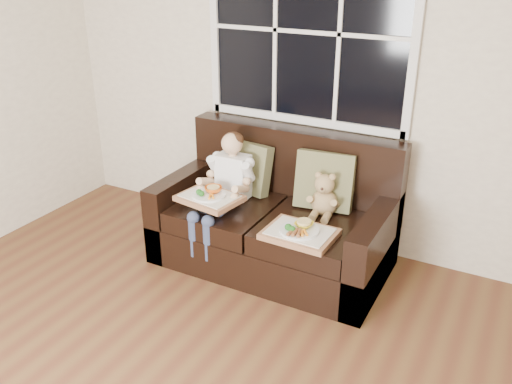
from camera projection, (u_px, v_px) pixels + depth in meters
The scene contains 9 objects.
room_walls at pixel (49, 139), 1.90m from camera, with size 4.52×5.02×2.71m.
window_back at pixel (307, 32), 3.90m from camera, with size 1.62×0.04×1.37m.
loveseat at pixel (276, 223), 4.08m from camera, with size 1.70×0.92×0.96m.
pillow_left at pixel (248, 167), 4.21m from camera, with size 0.42×0.25×0.40m.
pillow_right at pixel (325, 181), 3.93m from camera, with size 0.44×0.25×0.43m.
child at pixel (227, 180), 4.01m from camera, with size 0.36×0.59×0.81m.
teddy_bear at pixel (324, 198), 3.85m from camera, with size 0.21×0.26×0.33m.
tray_left at pixel (210, 197), 3.88m from camera, with size 0.47×0.39×0.10m.
tray_right at pixel (300, 233), 3.59m from camera, with size 0.47×0.37×0.11m.
Camera 1 is at (1.49, -1.25, 2.21)m, focal length 38.00 mm.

